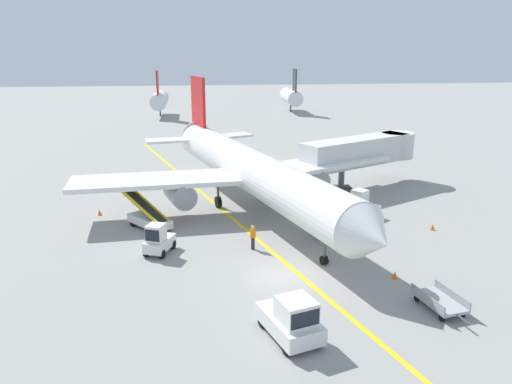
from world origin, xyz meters
TOP-DOWN VIEW (x-y plane):
  - ground_plane at (0.00, 0.00)m, footprint 300.00×300.00m
  - taxi_line_yellow at (-0.39, 5.00)m, footprint 23.28×76.71m
  - airliner at (-0.55, 12.87)m, footprint 27.76×34.63m
  - jet_bridge at (11.29, 18.54)m, footprint 12.55×8.23m
  - pushback_tug at (-0.64, -6.58)m, footprint 2.90×4.01m
  - baggage_tug_near_wing at (-7.41, 4.29)m, footprint 2.11×2.71m
  - baggage_tug_by_cargo_door at (8.23, 10.10)m, footprint 2.50×2.69m
  - belt_loader_forward_hold at (4.88, 6.82)m, footprint 3.81×4.86m
  - belt_loader_aft_hold at (-8.44, 9.24)m, footprint 4.10×4.69m
  - baggage_cart_loaded at (7.44, -4.82)m, footprint 2.05×3.84m
  - ground_crew_marshaller at (-1.21, 4.28)m, footprint 0.36×0.24m
  - safety_cone_nose_left at (12.40, 6.37)m, footprint 0.36×0.36m
  - safety_cone_nose_right at (-12.66, 12.78)m, footprint 0.36×0.36m
  - safety_cone_wingtip_left at (6.55, -1.08)m, footprint 0.36×0.36m
  - safety_cone_wingtip_right at (2.74, 16.08)m, footprint 0.36×0.36m
  - distant_aircraft_far_left at (-11.42, 71.71)m, footprint 3.00×10.10m
  - distant_aircraft_mid_left at (14.67, 75.10)m, footprint 3.00×10.10m

SIDE VIEW (x-z plane):
  - ground_plane at x=0.00m, z-range 0.00..0.00m
  - taxi_line_yellow at x=-0.39m, z-range 0.00..0.01m
  - safety_cone_nose_left at x=12.40m, z-range 0.00..0.44m
  - safety_cone_nose_right at x=-12.66m, z-range 0.00..0.44m
  - safety_cone_wingtip_left at x=6.55m, z-range 0.00..0.44m
  - safety_cone_wingtip_right at x=2.74m, z-range 0.00..0.44m
  - baggage_cart_loaded at x=7.44m, z-range 0.00..0.94m
  - belt_loader_forward_hold at x=4.88m, z-range -0.52..2.07m
  - belt_loader_aft_hold at x=-8.44m, z-range -0.52..2.07m
  - ground_crew_marshaller at x=-1.21m, z-range 0.06..1.76m
  - baggage_tug_near_wing at x=-7.41m, z-range -0.12..1.98m
  - baggage_tug_by_cargo_door at x=8.23m, z-range -0.12..1.98m
  - pushback_tug at x=-0.64m, z-range -0.11..2.09m
  - distant_aircraft_far_left at x=-11.42m, z-range -1.18..7.62m
  - distant_aircraft_mid_left at x=14.67m, z-range -1.18..7.62m
  - airliner at x=-0.55m, z-range -1.63..8.47m
  - jet_bridge at x=11.29m, z-range 1.12..5.97m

